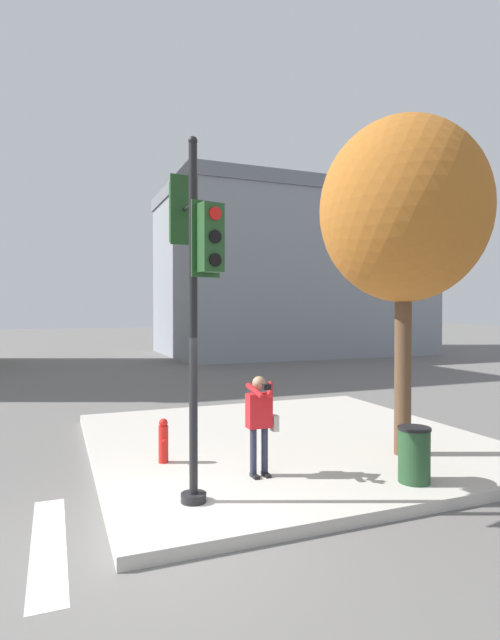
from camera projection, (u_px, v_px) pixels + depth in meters
The scene contains 8 objects.
ground_plane at pixel (154, 546), 6.10m from camera, with size 160.00×160.00×0.00m, color slate.
sidewalk_corner at pixel (287, 441), 10.64m from camera, with size 8.00×8.00×0.18m.
traffic_signal_pole at pixel (194, 269), 6.99m from camera, with size 0.53×1.32×5.14m.
person_photographer at pixel (260, 416), 8.14m from camera, with size 0.58×0.54×1.63m.
street_tree at pixel (404, 212), 9.30m from camera, with size 3.12×3.12×6.30m.
fire_hydrant at pixel (163, 441), 8.86m from camera, with size 0.17×0.23×0.79m.
trash_bin at pixel (414, 455), 7.84m from camera, with size 0.52×0.52×0.87m.
building_right at pixel (290, 274), 34.11m from camera, with size 16.93×10.84×10.82m.
Camera 1 is at (-1.12, -6.06, 2.88)m, focal length 28.00 mm.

